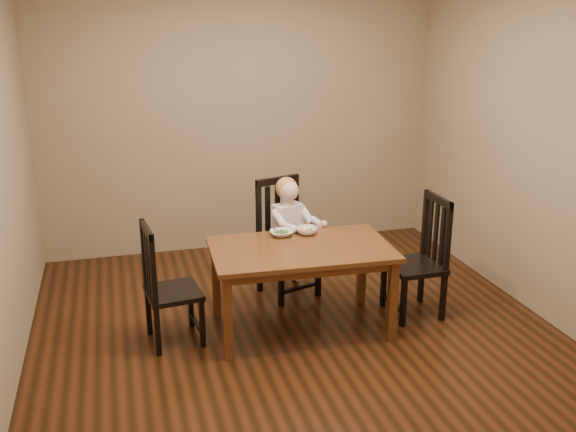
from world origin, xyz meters
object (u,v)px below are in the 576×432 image
object	(u,v)px
chair_child	(285,239)
toddler	(289,225)
chair_right	(420,259)
chair_left	(167,287)
bowl_peas	(281,233)
bowl_veg	(307,231)
dining_table	(301,257)

from	to	relation	value
chair_child	toddler	bearing A→B (deg)	90.00
chair_right	toddler	distance (m)	1.14
chair_left	bowl_peas	world-z (taller)	chair_left
bowl_veg	chair_right	bearing A→B (deg)	-16.95
chair_child	bowl_veg	size ratio (longest dim) A/B	5.91
bowl_peas	bowl_veg	xyz separation A→B (m)	(0.21, -0.01, 0.01)
toddler	bowl_veg	xyz separation A→B (m)	(0.05, -0.38, 0.07)
chair_right	toddler	size ratio (longest dim) A/B	1.78
chair_child	bowl_veg	world-z (taller)	chair_child
chair_right	bowl_peas	bearing A→B (deg)	74.68
chair_child	chair_left	xyz separation A→B (m)	(-1.08, -0.64, -0.04)
chair_right	bowl_veg	bearing A→B (deg)	71.95
chair_right	bowl_peas	xyz separation A→B (m)	(-1.09, 0.28, 0.23)
chair_left	dining_table	bearing A→B (deg)	80.03
chair_right	bowl_veg	world-z (taller)	chair_right
chair_child	bowl_peas	world-z (taller)	chair_child
chair_child	bowl_peas	size ratio (longest dim) A/B	5.83
dining_table	bowl_peas	xyz separation A→B (m)	(-0.08, 0.28, 0.10)
dining_table	toddler	world-z (taller)	toddler
chair_right	bowl_veg	xyz separation A→B (m)	(-0.88, 0.27, 0.23)
chair_child	toddler	distance (m)	0.15
dining_table	chair_child	world-z (taller)	chair_child
bowl_peas	bowl_veg	bearing A→B (deg)	-2.11
chair_left	bowl_peas	xyz separation A→B (m)	(0.93, 0.22, 0.25)
toddler	bowl_peas	xyz separation A→B (m)	(-0.16, -0.37, 0.07)
bowl_veg	toddler	bearing A→B (deg)	96.84
chair_child	chair_right	size ratio (longest dim) A/B	1.03
chair_child	bowl_veg	distance (m)	0.48
dining_table	chair_child	xyz separation A→B (m)	(0.07, 0.70, -0.11)
dining_table	bowl_veg	xyz separation A→B (m)	(0.13, 0.27, 0.11)
dining_table	bowl_peas	size ratio (longest dim) A/B	7.98
dining_table	chair_right	xyz separation A→B (m)	(1.01, 0.00, -0.13)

